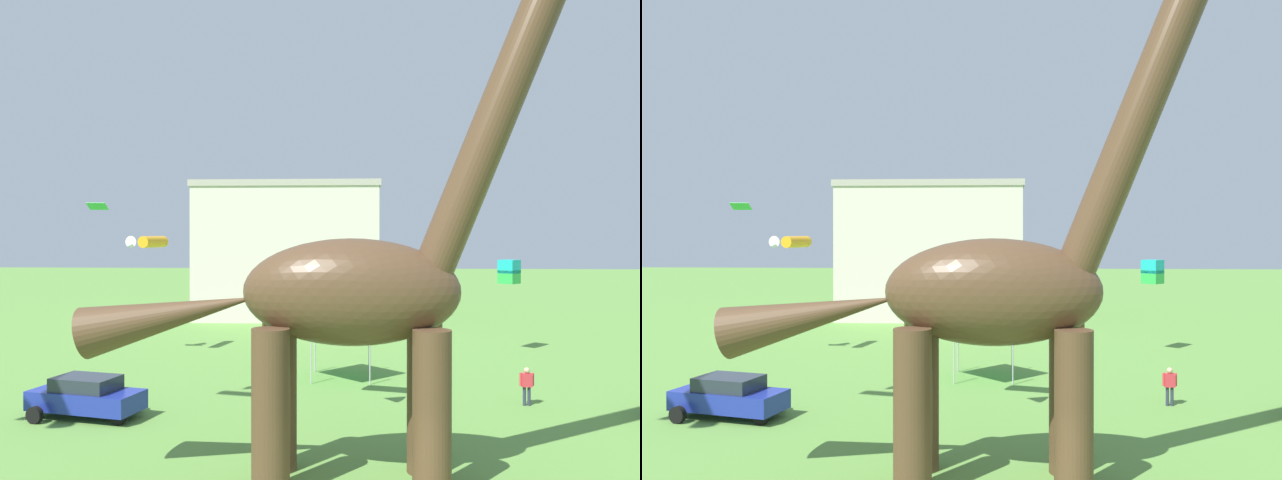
{
  "view_description": "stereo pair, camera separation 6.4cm",
  "coord_description": "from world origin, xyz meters",
  "views": [
    {
      "loc": [
        -0.71,
        -14.34,
        6.88
      ],
      "look_at": [
        -1.8,
        3.88,
        6.74
      ],
      "focal_mm": 37.01,
      "sensor_mm": 36.0,
      "label": 1
    },
    {
      "loc": [
        -0.65,
        -14.34,
        6.88
      ],
      "look_at": [
        -1.8,
        3.88,
        6.74
      ],
      "focal_mm": 37.01,
      "sensor_mm": 36.0,
      "label": 2
    }
  ],
  "objects": [
    {
      "name": "background_building_block",
      "position": [
        -6.53,
        41.34,
        5.6
      ],
      "size": [
        15.02,
        10.45,
        11.18
      ],
      "color": "beige",
      "rests_on": "ground_plane"
    },
    {
      "name": "kite_trailing",
      "position": [
        -1.84,
        10.94,
        5.94
      ],
      "size": [
        3.12,
        2.91,
        0.88
      ],
      "color": "red"
    },
    {
      "name": "kite_high_right",
      "position": [
        -12.69,
        22.59,
        6.47
      ],
      "size": [
        2.2,
        2.4,
        0.68
      ],
      "color": "orange"
    },
    {
      "name": "person_strolling_adult",
      "position": [
        6.03,
        12.56,
        0.93
      ],
      "size": [
        0.58,
        0.25,
        1.54
      ],
      "rotation": [
        0.0,
        0.0,
        2.57
      ],
      "color": "#2D3347",
      "rests_on": "ground_plane"
    },
    {
      "name": "festival_canopy_tent",
      "position": [
        -1.56,
        17.23,
        2.54
      ],
      "size": [
        3.15,
        3.15,
        3.0
      ],
      "color": "#B2B2B7",
      "rests_on": "ground_plane"
    },
    {
      "name": "kite_mid_left",
      "position": [
        -15.02,
        20.92,
        8.44
      ],
      "size": [
        1.08,
        0.77,
        0.36
      ],
      "color": "green"
    },
    {
      "name": "kite_high_left",
      "position": [
        7.98,
        24.4,
        4.74
      ],
      "size": [
        1.36,
        1.36,
        1.38
      ],
      "color": "#19B2B7"
    },
    {
      "name": "parked_sedan_left",
      "position": [
        -10.97,
        9.82,
        0.81
      ],
      "size": [
        4.5,
        2.71,
        1.55
      ],
      "rotation": [
        0.0,
        0.0,
        -0.24
      ],
      "color": "navy",
      "rests_on": "ground_plane"
    },
    {
      "name": "dinosaur_sculpture",
      "position": [
        -1.0,
        3.85,
        5.3
      ],
      "size": [
        14.02,
        2.97,
        14.65
      ],
      "rotation": [
        0.0,
        0.0,
        0.46
      ],
      "color": "#513823",
      "rests_on": "ground_plane"
    }
  ]
}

